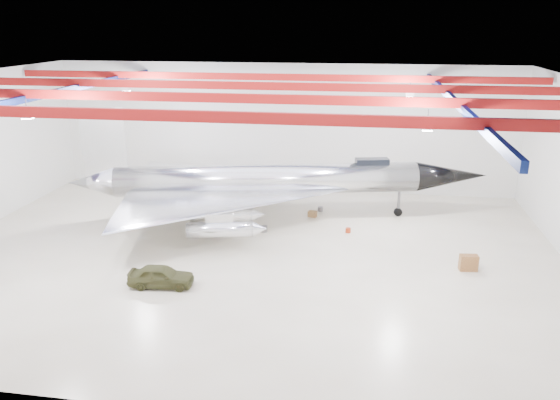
# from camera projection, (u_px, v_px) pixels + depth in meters

# --- Properties ---
(floor) EXTENTS (40.00, 40.00, 0.00)m
(floor) POSITION_uv_depth(u_px,v_px,m) (246.00, 254.00, 35.16)
(floor) COLOR #BDB096
(floor) RESTS_ON ground
(wall_back) EXTENTS (40.00, 0.00, 40.00)m
(wall_back) POSITION_uv_depth(u_px,v_px,m) (282.00, 128.00, 47.53)
(wall_back) COLOR silver
(wall_back) RESTS_ON floor
(ceiling) EXTENTS (40.00, 40.00, 0.00)m
(ceiling) POSITION_uv_depth(u_px,v_px,m) (243.00, 81.00, 31.74)
(ceiling) COLOR #0A0F38
(ceiling) RESTS_ON wall_back
(ceiling_structure) EXTENTS (39.50, 29.50, 1.08)m
(ceiling_structure) POSITION_uv_depth(u_px,v_px,m) (243.00, 93.00, 31.95)
(ceiling_structure) COLOR maroon
(ceiling_structure) RESTS_ON ceiling
(jet_aircraft) EXTENTS (31.01, 21.39, 8.55)m
(jet_aircraft) POSITION_uv_depth(u_px,v_px,m) (267.00, 183.00, 40.68)
(jet_aircraft) COLOR silver
(jet_aircraft) RESTS_ON floor
(jeep) EXTENTS (3.81, 1.83, 1.26)m
(jeep) POSITION_uv_depth(u_px,v_px,m) (161.00, 276.00, 30.76)
(jeep) COLOR #3B3C1E
(jeep) RESTS_ON floor
(desk) EXTENTS (1.12, 0.65, 0.98)m
(desk) POSITION_uv_depth(u_px,v_px,m) (469.00, 263.00, 32.78)
(desk) COLOR brown
(desk) RESTS_ON floor
(crate_ply) EXTENTS (0.60, 0.52, 0.36)m
(crate_ply) POSITION_uv_depth(u_px,v_px,m) (226.00, 229.00, 38.91)
(crate_ply) COLOR olive
(crate_ply) RESTS_ON floor
(toolbox_red) EXTENTS (0.49, 0.41, 0.32)m
(toolbox_red) POSITION_uv_depth(u_px,v_px,m) (223.00, 204.00, 44.30)
(toolbox_red) COLOR #9D2D0F
(toolbox_red) RESTS_ON floor
(engine_drum) EXTENTS (0.63, 0.63, 0.43)m
(engine_drum) POSITION_uv_depth(u_px,v_px,m) (264.00, 229.00, 38.91)
(engine_drum) COLOR #59595B
(engine_drum) RESTS_ON floor
(parts_bin) EXTENTS (0.73, 0.63, 0.44)m
(parts_bin) POSITION_uv_depth(u_px,v_px,m) (312.00, 214.00, 41.92)
(parts_bin) COLOR olive
(parts_bin) RESTS_ON floor
(crate_small) EXTENTS (0.36, 0.30, 0.24)m
(crate_small) POSITION_uv_depth(u_px,v_px,m) (200.00, 207.00, 43.88)
(crate_small) COLOR #59595B
(crate_small) RESTS_ON floor
(tool_chest) EXTENTS (0.43, 0.43, 0.33)m
(tool_chest) POSITION_uv_depth(u_px,v_px,m) (348.00, 230.00, 38.78)
(tool_chest) COLOR #9D2D0F
(tool_chest) RESTS_ON floor
(oil_barrel) EXTENTS (0.57, 0.52, 0.33)m
(oil_barrel) POSITION_uv_depth(u_px,v_px,m) (243.00, 230.00, 38.91)
(oil_barrel) COLOR olive
(oil_barrel) RESTS_ON floor
(spares_box) EXTENTS (0.42, 0.42, 0.36)m
(spares_box) POSITION_uv_depth(u_px,v_px,m) (320.00, 209.00, 43.15)
(spares_box) COLOR #59595B
(spares_box) RESTS_ON floor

